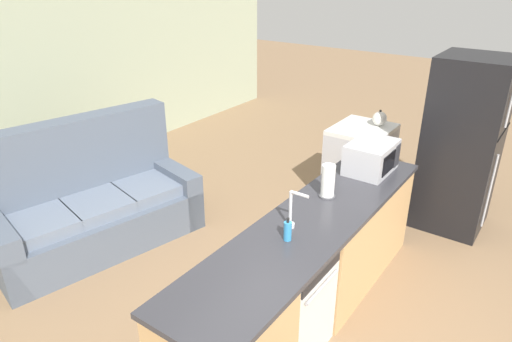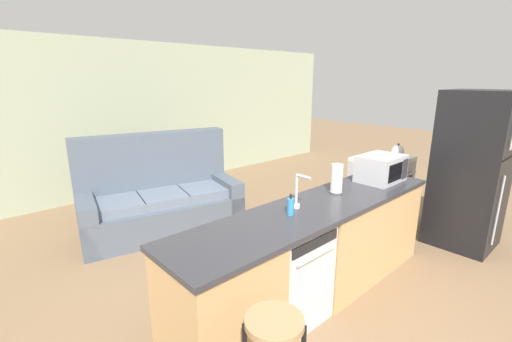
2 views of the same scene
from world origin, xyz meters
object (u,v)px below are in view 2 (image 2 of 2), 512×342
couch (160,200)px  paper_towel_roll (337,179)px  soap_bottle (291,206)px  refrigerator (471,170)px  dishwasher (285,271)px  kettle (398,151)px  stove_range (380,188)px  microwave (381,168)px

couch → paper_towel_roll: bearing=-72.7°
soap_bottle → couch: (0.03, 2.36, -0.58)m
paper_towel_roll → soap_bottle: size_ratio=1.60×
refrigerator → paper_towel_roll: size_ratio=6.55×
dishwasher → soap_bottle: (0.06, 0.01, 0.55)m
soap_bottle → couch: couch is taller
refrigerator → kettle: refrigerator is taller
dishwasher → kettle: (2.77, 0.42, 0.56)m
couch → refrigerator: bearing=-49.3°
refrigerator → soap_bottle: refrigerator is taller
paper_towel_roll → couch: 2.47m
soap_bottle → couch: 2.43m
stove_range → microwave: microwave is taller
stove_range → microwave: size_ratio=1.80×
stove_range → dishwasher: bearing=-168.1°
microwave → stove_range: bearing=26.2°
dishwasher → stove_range: bearing=11.9°
dishwasher → paper_towel_roll: size_ratio=2.98×
soap_bottle → stove_range: bearing=11.9°
paper_towel_roll → refrigerator: bearing=-19.5°
refrigerator → couch: bearing=130.7°
stove_range → soap_bottle: soap_bottle is taller
kettle → refrigerator: bearing=-99.8°
paper_towel_roll → couch: size_ratio=0.13×
dishwasher → paper_towel_roll: (0.80, 0.09, 0.62)m
kettle → soap_bottle: bearing=-171.4°
stove_range → soap_bottle: (-2.54, -0.54, 0.52)m
refrigerator → couch: 3.89m
kettle → couch: couch is taller
dishwasher → paper_towel_roll: bearing=6.3°
soap_bottle → refrigerator: bearing=-12.5°
kettle → dishwasher: bearing=-171.3°
soap_bottle → kettle: size_ratio=0.86×
stove_range → soap_bottle: 2.65m
paper_towel_roll → couch: bearing=107.3°
stove_range → kettle: size_ratio=4.39×
refrigerator → stove_range: bearing=90.0°
microwave → paper_towel_roll: 0.69m
stove_range → paper_towel_roll: 1.95m
microwave → couch: couch is taller
microwave → paper_towel_roll: (-0.69, 0.09, -0.00)m
refrigerator → kettle: (0.17, 0.97, 0.06)m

